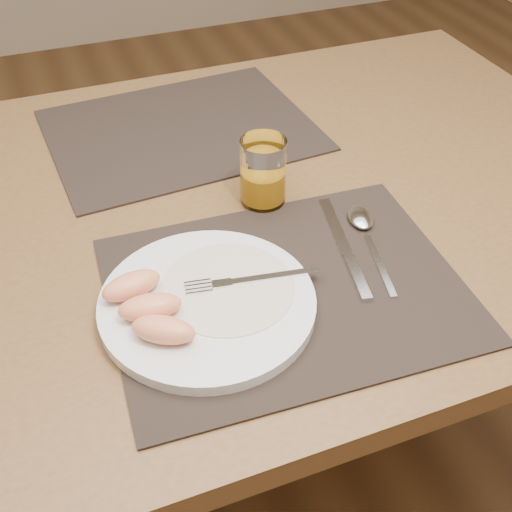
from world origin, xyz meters
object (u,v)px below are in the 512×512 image
at_px(spoon, 363,224).
at_px(plate, 207,303).
at_px(placemat_near, 286,289).
at_px(knife, 348,254).
at_px(table, 216,243).
at_px(juice_glass, 263,175).
at_px(placemat_far, 181,130).
at_px(fork, 241,281).

bearing_deg(spoon, plate, -163.73).
distance_m(placemat_near, knife, 0.11).
xyz_separation_m(table, knife, (0.13, -0.19, 0.09)).
xyz_separation_m(table, juice_glass, (0.07, -0.03, 0.13)).
relative_size(table, plate, 5.19).
relative_size(placemat_near, juice_glass, 4.39).
height_order(placemat_far, knife, knife).
distance_m(placemat_far, plate, 0.45).
xyz_separation_m(placemat_far, plate, (-0.09, -0.44, 0.01)).
distance_m(placemat_far, fork, 0.43).
height_order(table, juice_glass, juice_glass).
bearing_deg(plate, juice_glass, 51.93).
bearing_deg(knife, placemat_far, 106.17).
distance_m(knife, juice_glass, 0.18).
bearing_deg(knife, table, 124.21).
relative_size(table, spoon, 7.32).
relative_size(table, placemat_near, 3.11).
xyz_separation_m(fork, juice_glass, (0.10, 0.18, 0.03)).
bearing_deg(placemat_far, plate, -101.55).
height_order(placemat_near, fork, fork).
height_order(plate, knife, plate).
distance_m(table, knife, 0.25).
xyz_separation_m(table, fork, (-0.03, -0.20, 0.11)).
relative_size(placemat_near, placemat_far, 1.00).
height_order(fork, knife, fork).
relative_size(fork, juice_glass, 1.71).
height_order(table, spoon, spoon).
height_order(placemat_near, juice_glass, juice_glass).
xyz_separation_m(table, placemat_far, (0.01, 0.22, 0.09)).
height_order(table, placemat_near, placemat_near).
height_order(plate, fork, fork).
relative_size(placemat_far, fork, 2.57).
bearing_deg(knife, juice_glass, 110.58).
bearing_deg(spoon, juice_glass, 134.18).
distance_m(table, plate, 0.25).
height_order(placemat_far, fork, fork).
relative_size(placemat_far, knife, 2.06).
xyz_separation_m(fork, spoon, (0.21, 0.06, -0.01)).
bearing_deg(juice_glass, fork, -119.39).
xyz_separation_m(placemat_near, placemat_far, (-0.02, 0.44, 0.00)).
distance_m(knife, spoon, 0.07).
xyz_separation_m(table, plate, (-0.08, -0.22, 0.10)).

